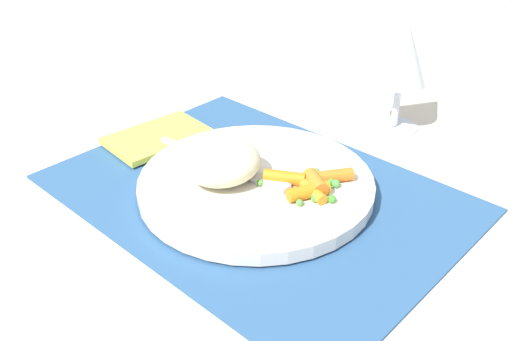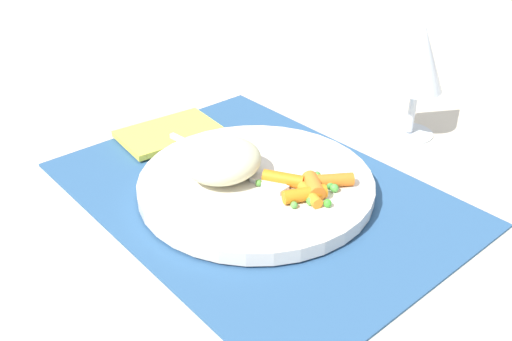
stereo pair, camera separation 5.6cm
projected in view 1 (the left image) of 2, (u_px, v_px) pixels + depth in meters
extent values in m
plane|color=beige|center=(256.00, 194.00, 0.65)|extent=(2.40, 2.40, 0.00)
cube|color=#2D5684|center=(256.00, 192.00, 0.65)|extent=(0.45, 0.33, 0.01)
cylinder|color=silver|center=(256.00, 184.00, 0.64)|extent=(0.27, 0.27, 0.02)
ellipsoid|color=beige|center=(222.00, 162.00, 0.63)|extent=(0.08, 0.09, 0.04)
cylinder|color=orange|center=(284.00, 177.00, 0.63)|extent=(0.05, 0.04, 0.01)
cylinder|color=orange|center=(308.00, 191.00, 0.60)|extent=(0.03, 0.05, 0.01)
cylinder|color=orange|center=(315.00, 183.00, 0.61)|extent=(0.04, 0.03, 0.02)
cylinder|color=orange|center=(313.00, 192.00, 0.60)|extent=(0.04, 0.02, 0.01)
cylinder|color=orange|center=(332.00, 176.00, 0.63)|extent=(0.04, 0.05, 0.01)
sphere|color=#4D8F35|center=(260.00, 183.00, 0.62)|extent=(0.01, 0.01, 0.01)
sphere|color=#55A242|center=(328.00, 176.00, 0.63)|extent=(0.01, 0.01, 0.01)
sphere|color=green|center=(287.00, 176.00, 0.63)|extent=(0.01, 0.01, 0.01)
sphere|color=green|center=(310.00, 177.00, 0.63)|extent=(0.01, 0.01, 0.01)
sphere|color=#57A944|center=(299.00, 203.00, 0.59)|extent=(0.01, 0.01, 0.01)
sphere|color=green|center=(332.00, 199.00, 0.59)|extent=(0.01, 0.01, 0.01)
sphere|color=#50B546|center=(336.00, 184.00, 0.62)|extent=(0.01, 0.01, 0.01)
sphere|color=#51A63B|center=(315.00, 198.00, 0.60)|extent=(0.01, 0.01, 0.01)
sphere|color=#438D3A|center=(346.00, 176.00, 0.64)|extent=(0.01, 0.01, 0.01)
sphere|color=#53AC39|center=(325.00, 189.00, 0.61)|extent=(0.01, 0.01, 0.01)
sphere|color=green|center=(330.00, 181.00, 0.62)|extent=(0.01, 0.01, 0.01)
sphere|color=#52A73D|center=(316.00, 172.00, 0.64)|extent=(0.01, 0.01, 0.01)
cube|color=silver|center=(272.00, 182.00, 0.63)|extent=(0.05, 0.02, 0.01)
cube|color=silver|center=(207.00, 157.00, 0.67)|extent=(0.15, 0.02, 0.01)
cylinder|color=silver|center=(393.00, 126.00, 0.80)|extent=(0.07, 0.07, 0.00)
cylinder|color=silver|center=(396.00, 104.00, 0.78)|extent=(0.01, 0.01, 0.06)
cone|color=silver|center=(404.00, 52.00, 0.74)|extent=(0.07, 0.07, 0.09)
cube|color=#EAE54C|center=(157.00, 138.00, 0.75)|extent=(0.10, 0.14, 0.01)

